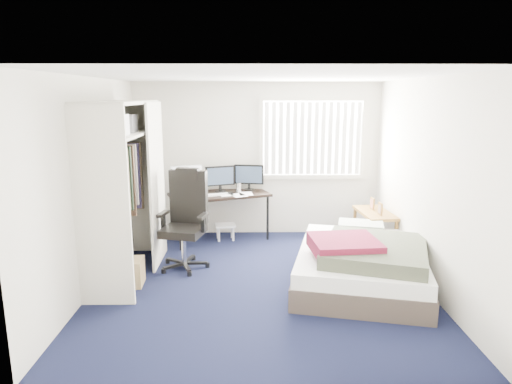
{
  "coord_description": "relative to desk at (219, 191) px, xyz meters",
  "views": [
    {
      "loc": [
        -0.12,
        -5.35,
        2.29
      ],
      "look_at": [
        -0.04,
        0.4,
        1.06
      ],
      "focal_mm": 32.0,
      "sensor_mm": 36.0,
      "label": 1
    }
  ],
  "objects": [
    {
      "name": "closet",
      "position": [
        -1.07,
        -1.49,
        0.57
      ],
      "size": [
        0.64,
        1.84,
        2.22
      ],
      "color": "beige",
      "rests_on": "ground"
    },
    {
      "name": "pine_box",
      "position": [
        -1.05,
        -1.83,
        -0.62
      ],
      "size": [
        0.45,
        0.35,
        0.33
      ],
      "primitive_type": "cube",
      "rotation": [
        0.0,
        0.0,
        0.06
      ],
      "color": "tan",
      "rests_on": "ground"
    },
    {
      "name": "room_shell",
      "position": [
        0.6,
        -1.75,
        0.72
      ],
      "size": [
        4.2,
        4.2,
        4.2
      ],
      "color": "silver",
      "rests_on": "ground"
    },
    {
      "name": "window_assembly",
      "position": [
        1.5,
        0.29,
        0.81
      ],
      "size": [
        1.72,
        0.09,
        1.32
      ],
      "color": "white",
      "rests_on": "ground"
    },
    {
      "name": "ground",
      "position": [
        0.6,
        -1.75,
        -0.79
      ],
      "size": [
        4.2,
        4.2,
        0.0
      ],
      "primitive_type": "plane",
      "color": "black",
      "rests_on": "ground"
    },
    {
      "name": "bed",
      "position": [
        1.86,
        -1.84,
        -0.5
      ],
      "size": [
        1.92,
        2.3,
        0.66
      ],
      "color": "#3C312B",
      "rests_on": "ground"
    },
    {
      "name": "desk",
      "position": [
        0.0,
        0.0,
        0.0
      ],
      "size": [
        1.69,
        1.21,
        1.22
      ],
      "color": "black",
      "rests_on": "ground"
    },
    {
      "name": "footstool",
      "position": [
        0.09,
        -0.05,
        -0.59
      ],
      "size": [
        0.35,
        0.3,
        0.26
      ],
      "color": "white",
      "rests_on": "ground"
    },
    {
      "name": "office_chair",
      "position": [
        -0.38,
        -1.18,
        -0.28
      ],
      "size": [
        0.75,
        0.75,
        1.33
      ],
      "color": "black",
      "rests_on": "ground"
    },
    {
      "name": "nightstand",
      "position": [
        2.35,
        -0.56,
        -0.26
      ],
      "size": [
        0.51,
        0.89,
        0.77
      ],
      "color": "brown",
      "rests_on": "ground"
    }
  ]
}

